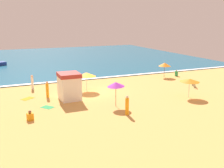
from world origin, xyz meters
name	(u,v)px	position (x,y,z in m)	size (l,w,h in m)	color
ground_plane	(94,92)	(0.00, 0.00, 0.00)	(60.00, 60.00, 0.00)	#E0A856
ocean_water	(50,59)	(0.00, 28.00, 0.05)	(60.00, 44.00, 0.10)	#196084
wave_breaker_foam	(79,80)	(0.00, 6.30, 0.10)	(57.00, 0.70, 0.01)	white
lifeguard_cabana	(69,86)	(-3.32, -1.90, 1.41)	(2.08, 2.30, 2.77)	white
beach_umbrella_0	(116,84)	(0.14, -5.70, 2.12)	(1.67, 1.65, 2.38)	#4C3823
beach_umbrella_2	(190,80)	(8.39, -6.03, 1.83)	(2.03, 2.04, 2.01)	silver
beach_umbrella_3	(165,64)	(11.81, 3.55, 1.81)	(2.15, 2.15, 2.06)	#4C3823
beach_umbrella_4	(86,74)	(-0.68, 0.71, 1.91)	(3.07, 3.08, 2.15)	silver
parked_bicycle	(194,84)	(11.88, -2.65, 0.38)	(0.95, 1.61, 0.76)	black
beachgoer_0	(47,90)	(-5.28, -0.31, 0.85)	(0.38, 0.38, 1.75)	orange
beachgoer_1	(32,82)	(-6.32, 3.78, 0.85)	(0.40, 0.40, 1.73)	white
beachgoer_3	(30,116)	(-7.70, -6.27, 0.34)	(0.55, 0.55, 0.83)	orange
beachgoer_4	(176,73)	(13.83, 3.42, 0.38)	(0.53, 0.53, 0.90)	green
beachgoer_5	(127,106)	(0.07, -8.22, 0.82)	(0.33, 0.33, 1.71)	orange
beach_towel_0	(28,99)	(-7.28, 0.09, 0.01)	(1.53, 1.44, 0.01)	orange
beach_towel_1	(48,107)	(-5.86, -3.54, 0.01)	(1.41, 1.47, 0.01)	green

